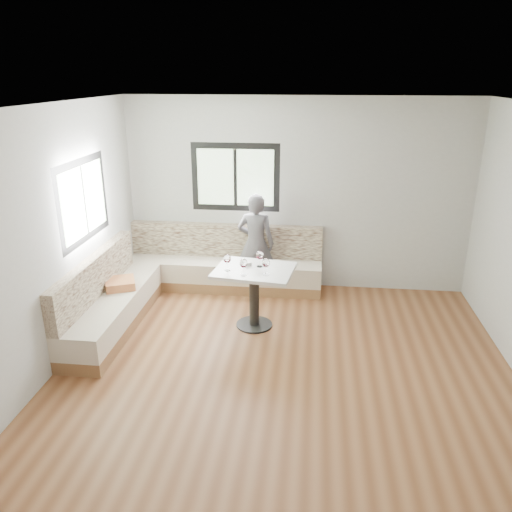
{
  "coord_description": "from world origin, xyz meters",
  "views": [
    {
      "loc": [
        0.24,
        -4.64,
        3.08
      ],
      "look_at": [
        -0.44,
        1.19,
        0.92
      ],
      "focal_mm": 35.0,
      "sensor_mm": 36.0,
      "label": 1
    }
  ],
  "objects": [
    {
      "name": "room",
      "position": [
        -0.08,
        0.08,
        1.41
      ],
      "size": [
        5.01,
        5.01,
        2.81
      ],
      "color": "brown",
      "rests_on": "ground"
    },
    {
      "name": "banquette",
      "position": [
        -1.59,
        1.63,
        0.33
      ],
      "size": [
        2.9,
        2.8,
        0.95
      ],
      "color": "brown",
      "rests_on": "ground"
    },
    {
      "name": "table",
      "position": [
        -0.46,
        1.09,
        0.59
      ],
      "size": [
        1.05,
        0.87,
        0.79
      ],
      "rotation": [
        0.0,
        0.0,
        -0.14
      ],
      "color": "black",
      "rests_on": "ground"
    },
    {
      "name": "person",
      "position": [
        -0.57,
        2.2,
        0.74
      ],
      "size": [
        0.58,
        0.41,
        1.49
      ],
      "primitive_type": "imported",
      "rotation": [
        0.0,
        0.0,
        3.04
      ],
      "color": "#504D53",
      "rests_on": "ground"
    },
    {
      "name": "olive_ramekin",
      "position": [
        -0.56,
        1.22,
        0.81
      ],
      "size": [
        0.11,
        0.11,
        0.04
      ],
      "color": "white",
      "rests_on": "table"
    },
    {
      "name": "wine_glass_a",
      "position": [
        -0.78,
        1.0,
        0.93
      ],
      "size": [
        0.09,
        0.09,
        0.21
      ],
      "color": "white",
      "rests_on": "table"
    },
    {
      "name": "wine_glass_b",
      "position": [
        -0.56,
        0.87,
        0.93
      ],
      "size": [
        0.09,
        0.09,
        0.21
      ],
      "color": "white",
      "rests_on": "table"
    },
    {
      "name": "wine_glass_c",
      "position": [
        -0.29,
        0.92,
        0.93
      ],
      "size": [
        0.09,
        0.09,
        0.21
      ],
      "color": "white",
      "rests_on": "table"
    },
    {
      "name": "wine_glass_d",
      "position": [
        -0.4,
        1.18,
        0.93
      ],
      "size": [
        0.09,
        0.09,
        0.21
      ],
      "color": "white",
      "rests_on": "table"
    }
  ]
}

